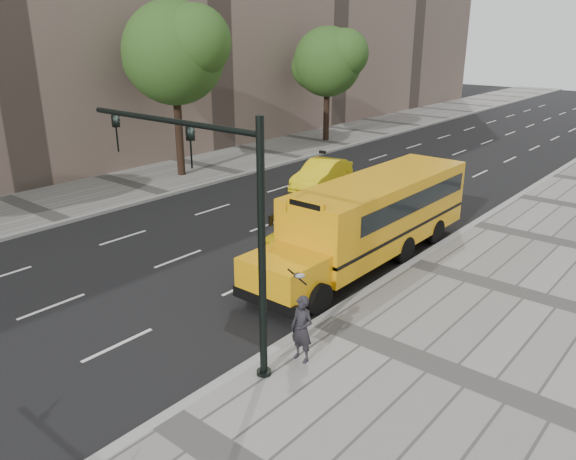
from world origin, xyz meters
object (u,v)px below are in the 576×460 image
Objects in this scene: tree_c at (329,61)px; school_bus at (375,213)px; traffic_signal at (217,209)px; taxi_far at (322,174)px; pedestrian at (302,329)px; taxi_near at (309,230)px; tree_b at (175,52)px.

tree_c is 0.72× the size of school_bus.
traffic_signal is (0.69, -8.41, 2.33)m from school_bus.
taxi_far is at bearing -55.01° from tree_c.
pedestrian is at bearing 32.40° from traffic_signal.
school_bus is at bearing 94.70° from traffic_signal.
taxi_far is 16.99m from pedestrian.
taxi_far is 2.63× the size of pedestrian.
pedestrian reaches higher than taxi_near.
tree_b is at bearing -167.25° from taxi_far.
tree_c is 4.75× the size of pedestrian.
taxi_near is 2.43× the size of pedestrian.
traffic_signal is at bearing -72.43° from taxi_far.
tree_b is 19.73m from traffic_signal.
pedestrian is at bearing -31.67° from tree_b.
traffic_signal is (15.59, -11.76, -2.82)m from tree_b.
taxi_near is at bearing -55.71° from tree_c.
traffic_signal reaches higher than taxi_far.
tree_b reaches higher than pedestrian.
tree_b is 1.51× the size of traffic_signal.
tree_b is 5.48× the size of pedestrian.
taxi_near is (12.41, -18.19, -5.17)m from tree_c.
school_bus is 8.76m from traffic_signal.
taxi_far reaches higher than taxi_near.
pedestrian is at bearing -53.30° from taxi_near.
pedestrian is (9.72, -13.93, 0.27)m from taxi_far.
taxi_near is 8.77m from taxi_far.
tree_b reaches higher than taxi_far.
tree_c is (-0.01, 14.11, -1.01)m from tree_b.
taxi_near is 8.97m from traffic_signal.
tree_b is at bearing 167.33° from school_bus.
tree_c is 1.30× the size of traffic_signal.
taxi_far is at bearing 123.29° from taxi_near.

